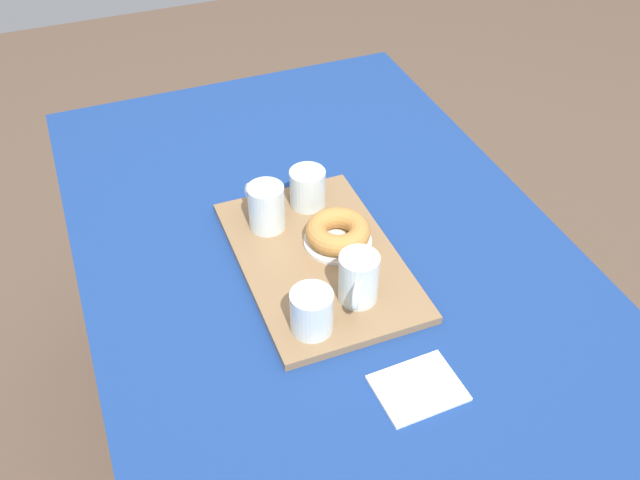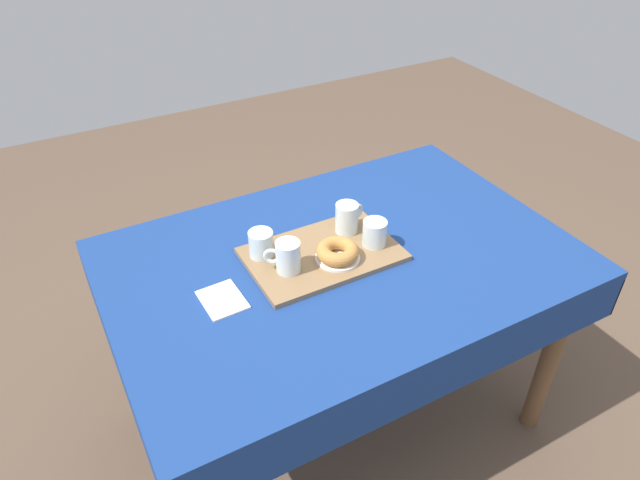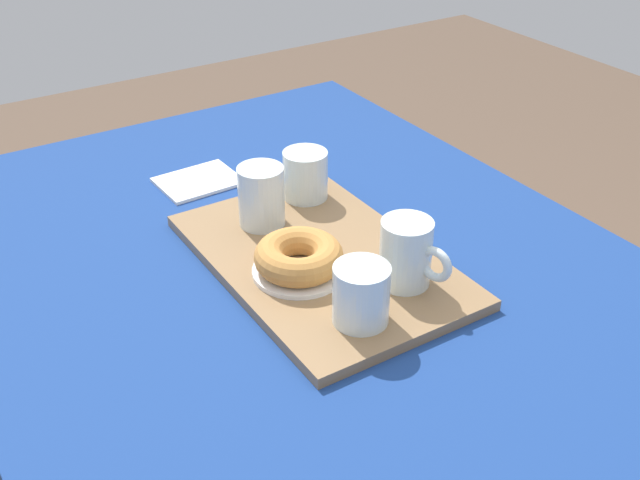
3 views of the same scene
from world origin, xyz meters
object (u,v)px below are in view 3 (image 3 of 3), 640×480
(dining_table, at_px, (324,342))
(tea_mug_right, at_px, (259,198))
(water_glass_far, at_px, (305,177))
(tea_mug_left, at_px, (407,255))
(donut_plate_left, at_px, (299,271))
(water_glass_near, at_px, (361,296))
(paper_napkin, at_px, (199,181))
(serving_tray, at_px, (320,260))
(sugar_donut_left, at_px, (299,256))

(dining_table, xyz_separation_m, tea_mug_right, (-0.18, -0.00, 0.16))
(dining_table, xyz_separation_m, water_glass_far, (-0.22, 0.10, 0.15))
(dining_table, height_order, water_glass_far, water_glass_far)
(tea_mug_left, xyz_separation_m, donut_plate_left, (-0.10, -0.11, -0.04))
(tea_mug_left, distance_m, water_glass_near, 0.11)
(dining_table, xyz_separation_m, water_glass_near, (0.11, -0.01, 0.15))
(dining_table, distance_m, paper_napkin, 0.41)
(water_glass_near, distance_m, paper_napkin, 0.50)
(tea_mug_left, xyz_separation_m, paper_napkin, (-0.46, -0.11, -0.06))
(tea_mug_left, relative_size, donut_plate_left, 0.81)
(tea_mug_left, bearing_deg, donut_plate_left, -131.27)
(dining_table, height_order, paper_napkin, paper_napkin)
(serving_tray, bearing_deg, water_glass_far, 155.45)
(serving_tray, distance_m, water_glass_far, 0.19)
(paper_napkin, bearing_deg, tea_mug_right, 3.15)
(water_glass_far, relative_size, paper_napkin, 0.59)
(water_glass_near, distance_m, water_glass_far, 0.35)
(sugar_donut_left, bearing_deg, dining_table, 37.67)
(water_glass_near, bearing_deg, paper_napkin, -179.61)
(tea_mug_left, height_order, tea_mug_right, same)
(tea_mug_left, bearing_deg, serving_tray, -152.95)
(tea_mug_left, relative_size, tea_mug_right, 1.07)
(paper_napkin, bearing_deg, sugar_donut_left, -1.30)
(water_glass_far, bearing_deg, sugar_donut_left, -33.71)
(paper_napkin, bearing_deg, serving_tray, 7.12)
(tea_mug_left, height_order, donut_plate_left, tea_mug_left)
(water_glass_far, height_order, paper_napkin, water_glass_far)
(serving_tray, relative_size, tea_mug_right, 4.46)
(serving_tray, height_order, paper_napkin, serving_tray)
(tea_mug_left, xyz_separation_m, water_glass_far, (-0.29, 0.01, -0.01))
(donut_plate_left, bearing_deg, tea_mug_left, 48.73)
(dining_table, bearing_deg, donut_plate_left, -142.33)
(tea_mug_right, bearing_deg, serving_tray, 13.41)
(sugar_donut_left, bearing_deg, serving_tray, 114.84)
(serving_tray, height_order, donut_plate_left, donut_plate_left)
(dining_table, xyz_separation_m, donut_plate_left, (-0.03, -0.02, 0.12))
(sugar_donut_left, bearing_deg, paper_napkin, 178.70)
(water_glass_far, bearing_deg, donut_plate_left, -33.71)
(dining_table, bearing_deg, water_glass_far, 154.79)
(dining_table, distance_m, serving_tray, 0.12)
(sugar_donut_left, bearing_deg, tea_mug_left, 48.73)
(serving_tray, relative_size, sugar_donut_left, 3.58)
(water_glass_far, bearing_deg, serving_tray, -24.55)
(sugar_donut_left, bearing_deg, water_glass_far, 146.29)
(sugar_donut_left, xyz_separation_m, paper_napkin, (-0.36, 0.01, -0.04))
(dining_table, bearing_deg, serving_tray, 152.79)
(water_glass_far, bearing_deg, tea_mug_left, -2.62)
(tea_mug_right, distance_m, water_glass_near, 0.29)
(dining_table, bearing_deg, tea_mug_left, 52.39)
(water_glass_near, xyz_separation_m, paper_napkin, (-0.50, -0.00, -0.05))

